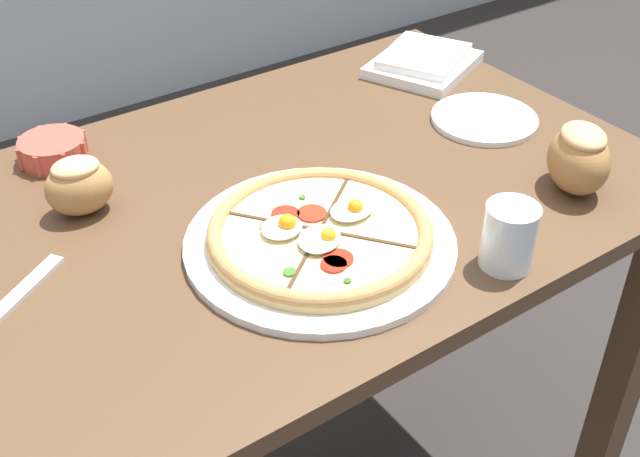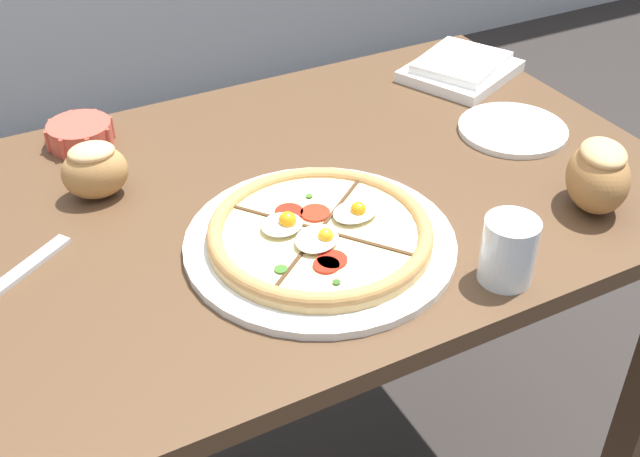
# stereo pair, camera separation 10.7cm
# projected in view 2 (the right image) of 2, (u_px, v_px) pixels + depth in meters

# --- Properties ---
(dining_table) EXTENTS (1.37, 0.74, 0.76)m
(dining_table) POSITION_uv_depth(u_px,v_px,m) (230.00, 272.00, 1.22)
(dining_table) COLOR #513823
(dining_table) RESTS_ON ground_plane
(pizza) EXTENTS (0.37, 0.37, 0.05)m
(pizza) POSITION_uv_depth(u_px,v_px,m) (320.00, 236.00, 1.08)
(pizza) COLOR white
(pizza) RESTS_ON dining_table
(ramekin_bowl) EXTENTS (0.11, 0.11, 0.04)m
(ramekin_bowl) POSITION_uv_depth(u_px,v_px,m) (80.00, 133.00, 1.30)
(ramekin_bowl) COLOR #C64C3D
(ramekin_bowl) RESTS_ON dining_table
(napkin_folded) EXTENTS (0.25, 0.23, 0.04)m
(napkin_folded) POSITION_uv_depth(u_px,v_px,m) (461.00, 68.00, 1.51)
(napkin_folded) COLOR white
(napkin_folded) RESTS_ON dining_table
(bread_piece_near) EXTENTS (0.11, 0.08, 0.09)m
(bread_piece_near) POSITION_uv_depth(u_px,v_px,m) (95.00, 169.00, 1.16)
(bread_piece_near) COLOR #B27F47
(bread_piece_near) RESTS_ON dining_table
(bread_piece_mid) EXTENTS (0.13, 0.14, 0.10)m
(bread_piece_mid) POSITION_uv_depth(u_px,v_px,m) (598.00, 175.00, 1.13)
(bread_piece_mid) COLOR #A3703D
(bread_piece_mid) RESTS_ON dining_table
(knife_main) EXTENTS (0.20, 0.14, 0.01)m
(knife_main) POSITION_uv_depth(u_px,v_px,m) (0.00, 289.00, 1.01)
(knife_main) COLOR silver
(knife_main) RESTS_ON dining_table
(water_glass) EXTENTS (0.07, 0.07, 0.09)m
(water_glass) POSITION_uv_depth(u_px,v_px,m) (508.00, 254.00, 1.01)
(water_glass) COLOR white
(water_glass) RESTS_ON dining_table
(side_saucer) EXTENTS (0.18, 0.18, 0.01)m
(side_saucer) POSITION_uv_depth(u_px,v_px,m) (513.00, 130.00, 1.34)
(side_saucer) COLOR white
(side_saucer) RESTS_ON dining_table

